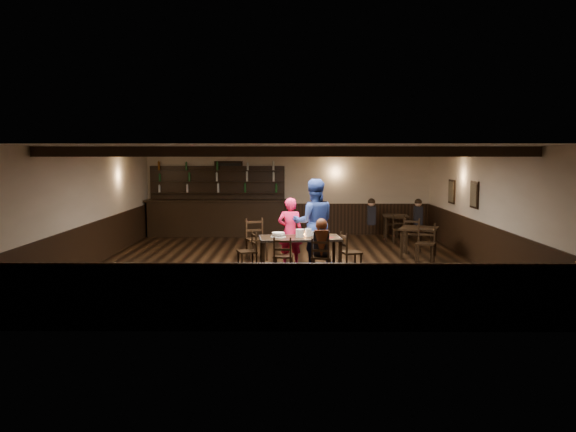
{
  "coord_description": "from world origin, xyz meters",
  "views": [
    {
      "loc": [
        0.12,
        -12.88,
        2.54
      ],
      "look_at": [
        0.02,
        0.2,
        1.12
      ],
      "focal_mm": 35.0,
      "sensor_mm": 36.0,
      "label": 1
    }
  ],
  "objects_px": {
    "man_blue": "(314,223)",
    "cake": "(278,235)",
    "woman_pink": "(290,231)",
    "dining_table": "(300,240)",
    "chair_near_left": "(283,254)",
    "chair_near_right": "(321,255)",
    "bar_counter": "(217,213)"
  },
  "relations": [
    {
      "from": "dining_table",
      "to": "chair_near_right",
      "type": "height_order",
      "value": "chair_near_right"
    },
    {
      "from": "dining_table",
      "to": "bar_counter",
      "type": "distance_m",
      "value": 5.99
    },
    {
      "from": "chair_near_right",
      "to": "cake",
      "type": "relative_size",
      "value": 2.46
    },
    {
      "from": "chair_near_right",
      "to": "woman_pink",
      "type": "distance_m",
      "value": 1.57
    },
    {
      "from": "chair_near_left",
      "to": "bar_counter",
      "type": "height_order",
      "value": "bar_counter"
    },
    {
      "from": "man_blue",
      "to": "cake",
      "type": "distance_m",
      "value": 0.98
    },
    {
      "from": "chair_near_left",
      "to": "cake",
      "type": "height_order",
      "value": "cake"
    },
    {
      "from": "dining_table",
      "to": "bar_counter",
      "type": "bearing_deg",
      "value": 115.12
    },
    {
      "from": "chair_near_left",
      "to": "man_blue",
      "type": "xyz_separation_m",
      "value": [
        0.69,
        1.13,
        0.51
      ]
    },
    {
      "from": "cake",
      "to": "bar_counter",
      "type": "bearing_deg",
      "value": 110.8
    },
    {
      "from": "woman_pink",
      "to": "man_blue",
      "type": "bearing_deg",
      "value": 167.35
    },
    {
      "from": "chair_near_left",
      "to": "woman_pink",
      "type": "height_order",
      "value": "woman_pink"
    },
    {
      "from": "dining_table",
      "to": "cake",
      "type": "relative_size",
      "value": 5.39
    },
    {
      "from": "dining_table",
      "to": "man_blue",
      "type": "relative_size",
      "value": 0.92
    },
    {
      "from": "man_blue",
      "to": "bar_counter",
      "type": "bearing_deg",
      "value": -64.47
    },
    {
      "from": "dining_table",
      "to": "man_blue",
      "type": "xyz_separation_m",
      "value": [
        0.32,
        0.5,
        0.32
      ]
    },
    {
      "from": "chair_near_right",
      "to": "woman_pink",
      "type": "relative_size",
      "value": 0.54
    },
    {
      "from": "woman_pink",
      "to": "dining_table",
      "type": "bearing_deg",
      "value": 112.42
    },
    {
      "from": "chair_near_left",
      "to": "bar_counter",
      "type": "bearing_deg",
      "value": 109.8
    },
    {
      "from": "chair_near_left",
      "to": "chair_near_right",
      "type": "height_order",
      "value": "chair_near_left"
    },
    {
      "from": "cake",
      "to": "man_blue",
      "type": "bearing_deg",
      "value": 33.31
    },
    {
      "from": "chair_near_left",
      "to": "cake",
      "type": "xyz_separation_m",
      "value": [
        -0.11,
        0.6,
        0.3
      ]
    },
    {
      "from": "chair_near_left",
      "to": "cake",
      "type": "distance_m",
      "value": 0.68
    },
    {
      "from": "dining_table",
      "to": "woman_pink",
      "type": "height_order",
      "value": "woman_pink"
    },
    {
      "from": "chair_near_left",
      "to": "man_blue",
      "type": "distance_m",
      "value": 1.42
    },
    {
      "from": "dining_table",
      "to": "chair_near_left",
      "type": "relative_size",
      "value": 2.18
    },
    {
      "from": "chair_near_right",
      "to": "bar_counter",
      "type": "relative_size",
      "value": 0.19
    },
    {
      "from": "cake",
      "to": "chair_near_right",
      "type": "bearing_deg",
      "value": -38.36
    },
    {
      "from": "man_blue",
      "to": "woman_pink",
      "type": "bearing_deg",
      "value": -22.11
    },
    {
      "from": "chair_near_right",
      "to": "cake",
      "type": "bearing_deg",
      "value": 141.64
    },
    {
      "from": "chair_near_left",
      "to": "man_blue",
      "type": "relative_size",
      "value": 0.42
    },
    {
      "from": "chair_near_right",
      "to": "man_blue",
      "type": "xyz_separation_m",
      "value": [
        -0.1,
        1.23,
        0.51
      ]
    }
  ]
}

